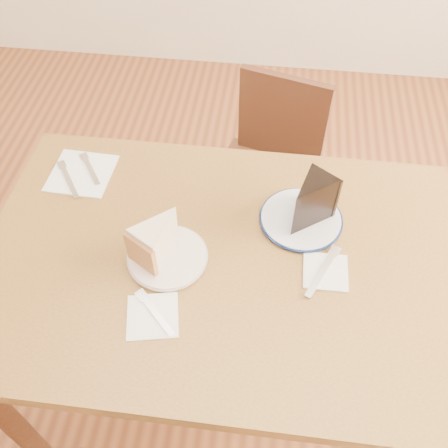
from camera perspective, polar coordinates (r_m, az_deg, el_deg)
The scene contains 14 objects.
ground at distance 1.90m, azimuth -0.32°, elevation -17.07°, with size 4.00×4.00×0.00m, color #542A16.
table at distance 1.32m, azimuth -0.44°, elevation -6.37°, with size 1.20×0.80×0.75m.
chair_far at distance 1.88m, azimuth 5.03°, elevation 5.75°, with size 0.48×0.48×0.78m.
plate_cream at distance 1.24m, azimuth -6.46°, elevation -3.78°, with size 0.19×0.19×0.01m, color silver.
plate_navy at distance 1.32m, azimuth 8.78°, elevation 0.56°, with size 0.21×0.21×0.01m, color white.
carrot_cake at distance 1.21m, azimuth -7.30°, elevation -1.53°, with size 0.09×0.12×0.09m, color beige, non-canonical shape.
chocolate_cake at distance 1.27m, azimuth 9.55°, elevation 2.10°, with size 0.09×0.12×0.12m, color black, non-canonical shape.
napkin_cream at distance 1.16m, azimuth -8.15°, elevation -10.38°, with size 0.12×0.12×0.00m, color white.
napkin_navy at distance 1.24m, azimuth 11.53°, elevation -5.34°, with size 0.11×0.11×0.00m, color white.
napkin_spare at distance 1.48m, azimuth -15.95°, elevation 5.62°, with size 0.17×0.17×0.00m, color white.
fork_cream at distance 1.16m, azimuth -7.88°, elevation -10.02°, with size 0.01×0.14×0.00m, color silver.
knife_navy at distance 1.23m, azimuth 11.21°, elevation -5.34°, with size 0.02×0.17×0.00m, color silver.
fork_spare at distance 1.48m, azimuth -15.02°, elevation 6.08°, with size 0.01×0.14×0.00m, color silver.
knife_spare at distance 1.47m, azimuth -17.35°, elevation 4.87°, with size 0.01×0.16×0.00m, color silver.
Camera 1 is at (0.10, -0.71, 1.76)m, focal length 40.00 mm.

